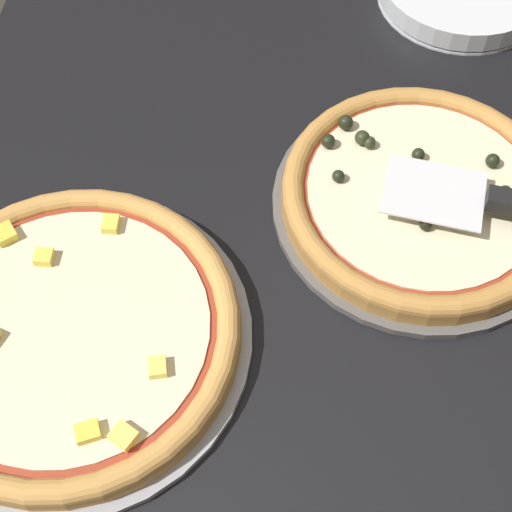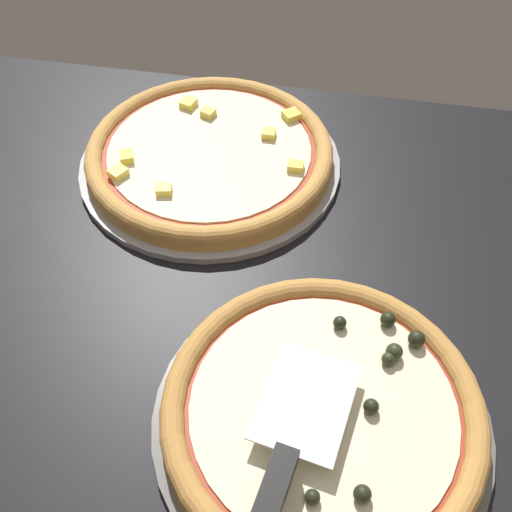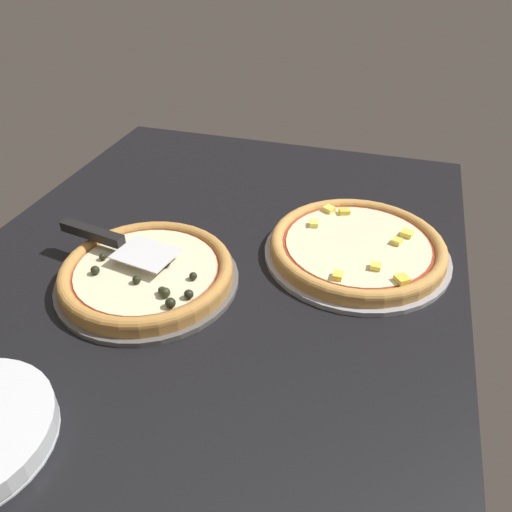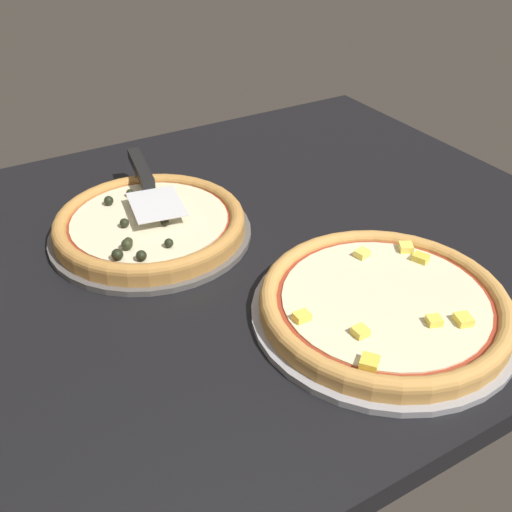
% 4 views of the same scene
% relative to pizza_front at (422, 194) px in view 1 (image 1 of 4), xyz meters
% --- Properties ---
extents(ground_plane, '(1.37, 0.98, 0.04)m').
position_rel_pizza_front_xyz_m(ground_plane, '(-0.03, 0.09, -0.04)').
color(ground_plane, black).
extents(pizza_pan_front, '(0.34, 0.34, 0.01)m').
position_rel_pizza_front_xyz_m(pizza_pan_front, '(-0.00, -0.00, -0.02)').
color(pizza_pan_front, '#565451').
rests_on(pizza_pan_front, ground_plane).
extents(pizza_front, '(0.32, 0.32, 0.04)m').
position_rel_pizza_front_xyz_m(pizza_front, '(0.00, 0.00, 0.00)').
color(pizza_front, '#B77F3D').
rests_on(pizza_front, pizza_pan_front).
extents(pizza_pan_back, '(0.37, 0.37, 0.01)m').
position_rel_pizza_front_xyz_m(pizza_pan_back, '(-0.20, 0.36, -0.02)').
color(pizza_pan_back, '#939399').
rests_on(pizza_pan_back, ground_plane).
extents(pizza_back, '(0.35, 0.35, 0.03)m').
position_rel_pizza_front_xyz_m(pizza_back, '(-0.20, 0.36, -0.00)').
color(pizza_back, '#C68E47').
rests_on(pizza_back, pizza_pan_back).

